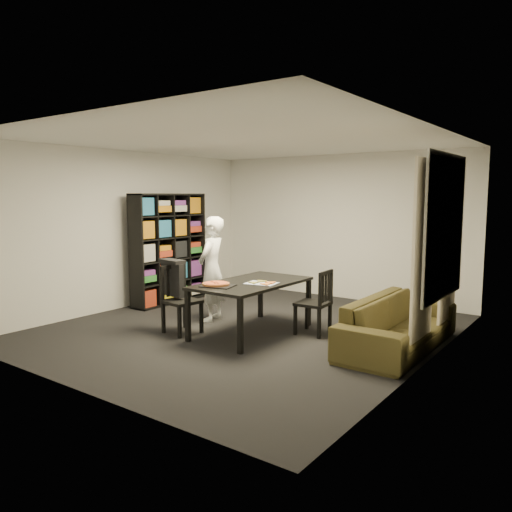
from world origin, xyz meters
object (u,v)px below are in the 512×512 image
Objects in this scene: sofa at (399,324)px; bookshelf at (169,249)px; dining_table at (252,286)px; chair_left at (178,294)px; chair_right at (319,298)px; baking_tray at (218,286)px; person at (212,269)px; pepperoni_pizza at (216,284)px.

bookshelf is at bearing 86.89° from sofa.
bookshelf is 2.47m from dining_table.
dining_table is at bearing -48.68° from chair_left.
sofa is (1.09, 0.05, -0.19)m from chair_right.
bookshelf is 4.25m from sofa.
chair_right reaches higher than dining_table.
baking_tray is 2.30m from sofa.
person is at bearing -20.02° from bookshelf.
person is 4.46× the size of pepperoni_pizza.
bookshelf is at bearing 150.05° from baking_tray.
sofa is at bearing -59.88° from chair_left.
person is 1.01m from pepperoni_pizza.
baking_tray is 1.14× the size of pepperoni_pizza.
person is 1.05m from baking_tray.
bookshelf is 1.22× the size of person.
person is (-0.90, 0.21, 0.14)m from dining_table.
person is (1.44, -0.52, -0.17)m from bookshelf.
bookshelf is at bearing -126.22° from person.
bookshelf is 4.75× the size of baking_tray.
dining_table is at bearing -63.03° from chair_right.
chair_left is 0.80m from person.
chair_right is 0.41× the size of sofa.
dining_table is 0.93m from person.
bookshelf reaches higher than chair_left.
chair_left is 2.92m from sofa.
bookshelf reaches higher than pepperoni_pizza.
sofa is (2.72, 1.05, -0.22)m from chair_left.
dining_table is at bearing 60.41° from person.
bookshelf reaches higher than dining_table.
pepperoni_pizza is at bearing -78.25° from chair_left.
pepperoni_pizza is (0.66, 0.03, 0.21)m from chair_left.
baking_tray is at bearing -47.30° from chair_right.
sofa is at bearing 79.91° from person.
dining_table is 1.94× the size of chair_right.
sofa is at bearing 15.29° from dining_table.
chair_right is at bearing -49.38° from chair_left.
pepperoni_pizza reaches higher than baking_tray.
chair_left is at bearing -62.25° from chair_right.
chair_right is at bearing -5.04° from bookshelf.
baking_tray is at bearing 29.23° from person.
person reaches higher than baking_tray.
bookshelf reaches higher than sofa.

